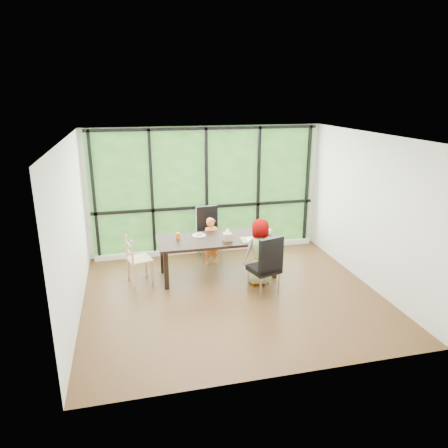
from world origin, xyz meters
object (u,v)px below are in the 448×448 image
Objects in this scene: dining_table at (218,257)px; white_mug at (269,231)px; chair_interior_leather at (264,265)px; tissue_box at (227,237)px; child_toddler at (212,241)px; child_older at (260,252)px; chair_end_beech at (139,259)px; plate_far at (199,235)px; orange_cup at (178,236)px; green_cup at (267,236)px; chair_window_leather at (209,233)px; plate_near at (253,239)px.

white_mug is at bearing 1.69° from dining_table.
tissue_box is (-0.45, 0.77, 0.28)m from chair_interior_leather.
child_toddler is 0.80× the size of child_older.
chair_interior_leather is at bearing -56.99° from dining_table.
dining_table is at bearing -105.90° from chair_end_beech.
chair_interior_leather is at bearing 76.05° from child_older.
plate_far is 0.60m from tissue_box.
child_toddler is 3.83× the size of plate_far.
child_toddler is 0.54m from plate_far.
orange_cup is (-0.72, -0.42, 0.32)m from child_toddler.
dining_table is 1.01m from green_cup.
child_older reaches higher than white_mug.
chair_window_leather is at bearing -73.84° from chair_end_beech.
chair_window_leather is (0.03, 0.91, 0.17)m from dining_table.
white_mug is at bearing -130.60° from child_older.
tissue_box reaches higher than white_mug.
child_toddler is (-0.60, 1.49, -0.05)m from chair_interior_leather.
child_toddler is at bearing 29.95° from orange_cup.
chair_window_leather is 1.10× the size of child_toddler.
orange_cup is at bearing 160.78° from tissue_box.
white_mug is (1.03, -0.53, 0.30)m from child_toddler.
orange_cup is at bearing -138.04° from chair_window_leather.
plate_far is 2.30× the size of orange_cup.
chair_window_leather is 9.73× the size of orange_cup.
child_older is at bearing -123.91° from white_mug.
plate_near is at bearing -25.68° from plate_far.
white_mug is at bearing -34.52° from child_toddler.
plate_near is at bearing -147.06° from white_mug.
dining_table is 0.57m from child_toddler.
chair_interior_leather is at bearing -113.78° from white_mug.
tissue_box is (1.60, -0.20, 0.37)m from chair_end_beech.
child_older is at bearing -82.40° from plate_near.
orange_cup is (-1.38, 0.66, 0.20)m from child_older.
chair_end_beech is 10.74× the size of white_mug.
green_cup is at bearing -58.30° from chair_window_leather.
plate_far is 1.63× the size of tissue_box.
chair_window_leather reaches higher than plate_far.
plate_near is (0.01, 0.69, 0.22)m from chair_interior_leather.
child_older is 7.77× the size of tissue_box.
child_older reaches higher than chair_window_leather.
chair_interior_leather is (0.60, -0.93, 0.17)m from dining_table.
plate_far is at bearing -43.83° from child_older.
child_older is (0.63, -1.44, 0.07)m from chair_window_leather.
child_toddler is 1.24m from green_cup.
child_older is at bearing -25.72° from orange_cup.
chair_interior_leather is 0.76m from green_cup.
chair_window_leather is 0.81m from plate_far.
green_cup is at bearing -22.09° from plate_far.
dining_table is 20.00× the size of orange_cup.
tissue_box is (0.15, -0.72, 0.33)m from child_toddler.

